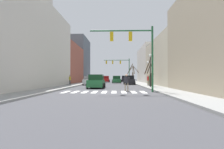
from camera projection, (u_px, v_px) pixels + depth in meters
name	position (u px, v px, depth m)	size (l,w,h in m)	color
ground_plane	(104.00, 92.00, 15.75)	(240.00, 240.00, 0.00)	#424247
sidewalk_left	(39.00, 91.00, 15.88)	(2.47, 90.00, 0.15)	gray
sidewalk_right	(170.00, 92.00, 15.62)	(2.47, 90.00, 0.15)	gray
building_row_left	(56.00, 54.00, 32.65)	(6.00, 46.42, 13.18)	beige
building_row_right	(169.00, 60.00, 29.76)	(6.00, 40.67, 9.21)	tan
crosswalk_stripes	(104.00, 92.00, 16.19)	(7.65, 2.60, 0.01)	white
traffic_signal_near	(134.00, 45.00, 16.30)	(5.93, 0.28, 6.14)	#236038
traffic_signal_far	(120.00, 65.00, 44.46)	(6.55, 0.28, 6.11)	#236038
street_lamp_right_corner	(150.00, 64.00, 21.74)	(0.95, 0.36, 4.12)	black
car_parked_right_near	(96.00, 82.00, 22.30)	(2.13, 4.41, 1.71)	#236B38
car_parked_left_far	(125.00, 79.00, 50.64)	(1.98, 4.90, 1.80)	black
car_parked_right_far	(117.00, 80.00, 41.22)	(2.12, 4.70, 1.68)	#236B38
car_driving_toward_lane	(106.00, 79.00, 48.23)	(2.07, 4.86, 1.71)	red
car_parked_right_mid	(129.00, 80.00, 32.90)	(2.05, 4.18, 1.68)	black
car_driving_away_lane	(90.00, 81.00, 31.19)	(1.97, 4.80, 1.64)	silver
pedestrian_on_left_sidewalk	(148.00, 79.00, 25.46)	(0.29, 0.68, 1.59)	#7A705B
pedestrian_waiting_at_curb	(70.00, 79.00, 29.53)	(0.48, 0.56, 1.55)	#4C4C51
pedestrian_on_right_sidewalk	(150.00, 79.00, 24.38)	(0.39, 0.68, 1.68)	black
pedestrian_near_right_corner	(126.00, 81.00, 16.99)	(0.67, 0.43, 1.68)	#7A705B
street_tree_right_mid	(133.00, 73.00, 46.82)	(3.12, 3.17, 4.89)	brown
street_tree_right_near	(150.00, 75.00, 23.85)	(1.52, 1.24, 3.81)	#473828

